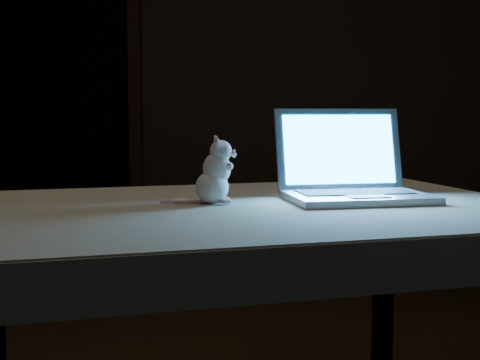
# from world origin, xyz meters

# --- Properties ---
(back_wall) EXTENTS (4.50, 0.04, 2.60)m
(back_wall) POSITION_xyz_m (0.00, 2.50, 1.30)
(back_wall) COLOR black
(back_wall) RESTS_ON ground
(doorway) EXTENTS (1.06, 0.36, 2.13)m
(doorway) POSITION_xyz_m (-1.10, 2.50, 1.06)
(doorway) COLOR black
(doorway) RESTS_ON back_wall
(table) EXTENTS (1.70, 1.36, 0.79)m
(table) POSITION_xyz_m (0.13, -0.24, 0.40)
(table) COLOR black
(table) RESTS_ON floor
(tablecloth) EXTENTS (1.88, 1.61, 0.11)m
(tablecloth) POSITION_xyz_m (0.19, -0.20, 0.75)
(tablecloth) COLOR beige
(tablecloth) RESTS_ON table
(laptop) EXTENTS (0.45, 0.41, 0.26)m
(laptop) POSITION_xyz_m (0.47, -0.14, 0.93)
(laptop) COLOR #AEAEB3
(laptop) RESTS_ON tablecloth
(plush_mouse) EXTENTS (0.18, 0.18, 0.18)m
(plush_mouse) POSITION_xyz_m (0.07, -0.20, 0.89)
(plush_mouse) COLOR white
(plush_mouse) RESTS_ON tablecloth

